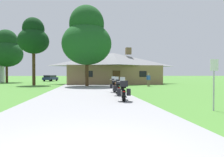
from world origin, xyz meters
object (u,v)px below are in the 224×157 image
at_px(tree_left_far, 7,50).
at_px(motorcycle_white_farthest_in_row, 114,85).
at_px(motorcycle_orange_second_in_row, 118,87).
at_px(bystander_blue_shirt_near_lodge, 148,79).
at_px(parked_navy_suv_far_left, 50,78).
at_px(metal_signpost_roadside, 214,78).
at_px(tree_by_lodge_front, 87,38).
at_px(motorcycle_yellow_nearest_to_camera, 123,91).
at_px(tree_left_near, 34,38).

bearing_deg(tree_left_far, motorcycle_white_farthest_in_row, -52.95).
relative_size(motorcycle_orange_second_in_row, bystander_blue_shirt_near_lodge, 1.24).
xyz_separation_m(motorcycle_white_farthest_in_row, parked_navy_suv_far_left, (-10.80, 30.77, 0.17)).
height_order(metal_signpost_roadside, tree_by_lodge_front, tree_by_lodge_front).
xyz_separation_m(motorcycle_yellow_nearest_to_camera, tree_left_near, (-9.58, 18.18, 6.20)).
height_order(motorcycle_orange_second_in_row, tree_left_near, tree_left_near).
bearing_deg(motorcycle_yellow_nearest_to_camera, tree_left_near, 125.45).
relative_size(motorcycle_yellow_nearest_to_camera, metal_signpost_roadside, 0.97).
bearing_deg(motorcycle_orange_second_in_row, motorcycle_yellow_nearest_to_camera, -90.28).
bearing_deg(tree_by_lodge_front, motorcycle_yellow_nearest_to_camera, -81.79).
height_order(motorcycle_orange_second_in_row, metal_signpost_roadside, metal_signpost_roadside).
distance_m(metal_signpost_roadside, tree_left_near, 25.58).
distance_m(tree_left_near, tree_by_lodge_front, 8.54).
xyz_separation_m(tree_left_far, tree_by_lodge_front, (15.25, -14.51, -0.08)).
bearing_deg(bystander_blue_shirt_near_lodge, metal_signpost_roadside, -108.64).
height_order(metal_signpost_roadside, parked_navy_suv_far_left, metal_signpost_roadside).
xyz_separation_m(tree_by_lodge_front, parked_navy_suv_far_left, (-8.52, 22.06, -5.39)).
distance_m(tree_left_near, parked_navy_suv_far_left, 19.09).
xyz_separation_m(motorcycle_orange_second_in_row, metal_signpost_roadside, (3.03, -6.18, 0.74)).
xyz_separation_m(motorcycle_white_farthest_in_row, bystander_blue_shirt_near_lodge, (5.60, 7.97, 0.34)).
bearing_deg(tree_by_lodge_front, parked_navy_suv_far_left, 111.10).
bearing_deg(bystander_blue_shirt_near_lodge, parked_navy_suv_far_left, 116.03).
xyz_separation_m(motorcycle_orange_second_in_row, tree_left_far, (-17.45, 25.84, 5.64)).
bearing_deg(metal_signpost_roadside, tree_left_near, 120.71).
height_order(motorcycle_orange_second_in_row, parked_navy_suv_far_left, parked_navy_suv_far_left).
bearing_deg(motorcycle_orange_second_in_row, tree_left_near, 125.22).
distance_m(bystander_blue_shirt_near_lodge, tree_left_far, 28.21).
height_order(motorcycle_orange_second_in_row, motorcycle_white_farthest_in_row, same).
bearing_deg(metal_signpost_roadside, motorcycle_yellow_nearest_to_camera, 133.89).
distance_m(motorcycle_yellow_nearest_to_camera, motorcycle_orange_second_in_row, 2.87).
bearing_deg(tree_left_far, tree_by_lodge_front, -43.58).
distance_m(motorcycle_white_farthest_in_row, tree_left_far, 29.63).
bearing_deg(tree_left_far, parked_navy_suv_far_left, 48.29).
height_order(metal_signpost_roadside, tree_left_near, tree_left_near).
height_order(motorcycle_white_farthest_in_row, tree_left_far, tree_left_far).
xyz_separation_m(tree_left_far, parked_navy_suv_far_left, (6.73, 7.55, -5.47)).
height_order(bystander_blue_shirt_near_lodge, parked_navy_suv_far_left, bystander_blue_shirt_near_lodge).
height_order(tree_left_far, parked_navy_suv_far_left, tree_left_far).
height_order(motorcycle_orange_second_in_row, bystander_blue_shirt_near_lodge, bystander_blue_shirt_near_lodge).
height_order(bystander_blue_shirt_near_lodge, tree_left_far, tree_left_far).
relative_size(motorcycle_white_farthest_in_row, metal_signpost_roadside, 0.97).
relative_size(metal_signpost_roadside, tree_left_far, 0.21).
xyz_separation_m(motorcycle_orange_second_in_row, parked_navy_suv_far_left, (-10.72, 33.39, 0.17)).
xyz_separation_m(motorcycle_yellow_nearest_to_camera, tree_by_lodge_front, (-2.05, 14.20, 5.56)).
relative_size(bystander_blue_shirt_near_lodge, tree_left_far, 0.17).
bearing_deg(parked_navy_suv_far_left, motorcycle_orange_second_in_row, -56.30).
bearing_deg(bystander_blue_shirt_near_lodge, tree_by_lodge_front, 164.94).
distance_m(motorcycle_yellow_nearest_to_camera, motorcycle_white_farthest_in_row, 5.50).
bearing_deg(motorcycle_yellow_nearest_to_camera, bystander_blue_shirt_near_lodge, 74.23).
bearing_deg(metal_signpost_roadside, tree_by_lodge_front, 106.65).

